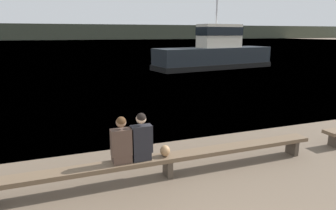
% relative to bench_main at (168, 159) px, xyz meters
% --- Properties ---
extents(water_surface, '(240.00, 240.00, 0.00)m').
position_rel_bench_main_xyz_m(water_surface, '(-0.14, 121.94, -0.39)').
color(water_surface, '#426B8E').
rests_on(water_surface, ground).
extents(far_shoreline, '(600.00, 12.00, 6.72)m').
position_rel_bench_main_xyz_m(far_shoreline, '(-0.14, 139.38, 2.97)').
color(far_shoreline, '#424738').
rests_on(far_shoreline, ground).
extents(bench_main, '(7.43, 0.40, 0.47)m').
position_rel_bench_main_xyz_m(bench_main, '(0.00, 0.00, 0.00)').
color(bench_main, brown).
rests_on(bench_main, ground).
extents(person_left, '(0.43, 0.36, 0.98)m').
position_rel_bench_main_xyz_m(person_left, '(-0.99, -0.00, 0.51)').
color(person_left, '#4C382D').
rests_on(person_left, bench_main).
extents(person_right, '(0.43, 0.36, 1.02)m').
position_rel_bench_main_xyz_m(person_right, '(-0.58, -0.00, 0.53)').
color(person_right, black).
rests_on(person_right, bench_main).
extents(shopping_bag, '(0.21, 0.24, 0.24)m').
position_rel_bench_main_xyz_m(shopping_bag, '(-0.06, -0.00, 0.20)').
color(shopping_bag, '#9E754C').
rests_on(shopping_bag, bench_main).
extents(tugboat_red, '(11.32, 4.42, 6.71)m').
position_rel_bench_main_xyz_m(tugboat_red, '(11.03, 17.75, 0.80)').
color(tugboat_red, black).
rests_on(tugboat_red, water_surface).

